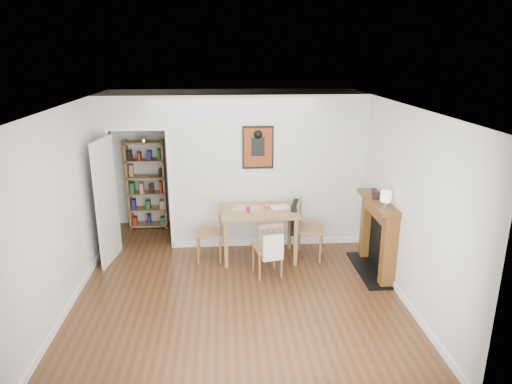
{
  "coord_description": "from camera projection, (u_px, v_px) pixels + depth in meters",
  "views": [
    {
      "loc": [
        -0.15,
        -6.03,
        3.27
      ],
      "look_at": [
        0.32,
        0.6,
        1.21
      ],
      "focal_mm": 32.0,
      "sensor_mm": 36.0,
      "label": 1
    }
  ],
  "objects": [
    {
      "name": "ceramic_jar_a",
      "position": [
        376.0,
        195.0,
        6.78
      ],
      "size": [
        0.1,
        0.1,
        0.12
      ],
      "primitive_type": "cylinder",
      "color": "black",
      "rests_on": "fireplace"
    },
    {
      "name": "chair_right",
      "position": [
        309.0,
        228.0,
        7.43
      ],
      "size": [
        0.65,
        0.6,
        0.97
      ],
      "color": "#8C6041",
      "rests_on": "ground"
    },
    {
      "name": "dining_table",
      "position": [
        259.0,
        216.0,
        7.34
      ],
      "size": [
        1.22,
        0.78,
        0.83
      ],
      "color": "#906443",
      "rests_on": "ground"
    },
    {
      "name": "mantel_lamp",
      "position": [
        386.0,
        197.0,
        6.4
      ],
      "size": [
        0.15,
        0.15,
        0.24
      ],
      "color": "silver",
      "rests_on": "fireplace"
    },
    {
      "name": "fireplace",
      "position": [
        378.0,
        234.0,
        6.93
      ],
      "size": [
        0.45,
        1.25,
        1.16
      ],
      "color": "brown",
      "rests_on": "ground"
    },
    {
      "name": "ceramic_jar_b",
      "position": [
        374.0,
        192.0,
        6.99
      ],
      "size": [
        0.08,
        0.08,
        0.1
      ],
      "primitive_type": "cylinder",
      "color": "black",
      "rests_on": "fireplace"
    },
    {
      "name": "bookshelf",
      "position": [
        147.0,
        185.0,
        8.66
      ],
      "size": [
        0.71,
        0.29,
        1.69
      ],
      "color": "#906443",
      "rests_on": "ground"
    },
    {
      "name": "chair_front",
      "position": [
        268.0,
        248.0,
        6.84
      ],
      "size": [
        0.53,
        0.57,
        0.88
      ],
      "color": "#8C6041",
      "rests_on": "ground"
    },
    {
      "name": "placemat",
      "position": [
        247.0,
        208.0,
        7.37
      ],
      "size": [
        0.5,
        0.42,
        0.0
      ],
      "primitive_type": "cube",
      "rotation": [
        0.0,
        0.0,
        -0.29
      ],
      "color": "beige",
      "rests_on": "dining_table"
    },
    {
      "name": "notebook",
      "position": [
        280.0,
        207.0,
        7.42
      ],
      "size": [
        0.35,
        0.29,
        0.02
      ],
      "primitive_type": "cube",
      "rotation": [
        0.0,
        0.0,
        0.24
      ],
      "color": "silver",
      "rests_on": "dining_table"
    },
    {
      "name": "chair_left",
      "position": [
        209.0,
        233.0,
        7.37
      ],
      "size": [
        0.46,
        0.46,
        0.91
      ],
      "color": "#8C6041",
      "rests_on": "ground"
    },
    {
      "name": "orange_fruit",
      "position": [
        267.0,
        206.0,
        7.39
      ],
      "size": [
        0.08,
        0.08,
        0.08
      ],
      "primitive_type": "sphere",
      "color": "orange",
      "rests_on": "dining_table"
    },
    {
      "name": "red_glass",
      "position": [
        248.0,
        210.0,
        7.19
      ],
      "size": [
        0.07,
        0.07,
        0.09
      ],
      "primitive_type": "cylinder",
      "color": "maroon",
      "rests_on": "dining_table"
    },
    {
      "name": "ground",
      "position": [
        237.0,
        283.0,
        6.73
      ],
      "size": [
        5.2,
        5.2,
        0.0
      ],
      "primitive_type": "plane",
      "color": "#4D2F19",
      "rests_on": "ground"
    },
    {
      "name": "room_shell",
      "position": [
        240.0,
        174.0,
        7.63
      ],
      "size": [
        5.2,
        5.2,
        5.2
      ],
      "color": "silver",
      "rests_on": "ground"
    }
  ]
}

